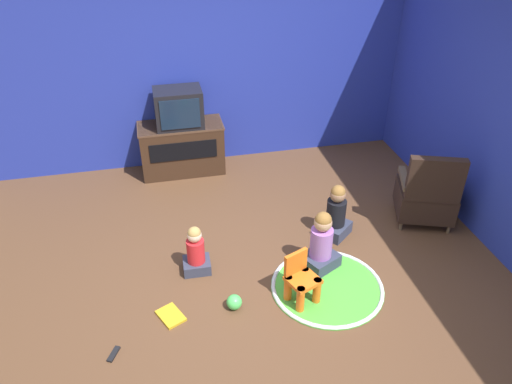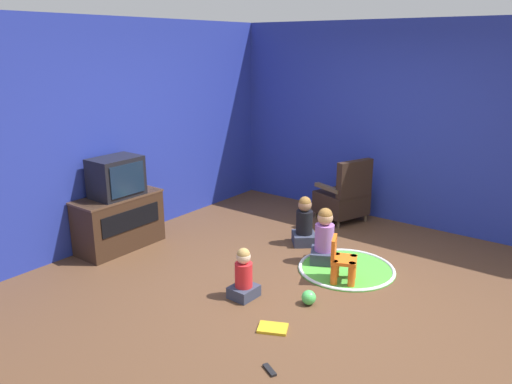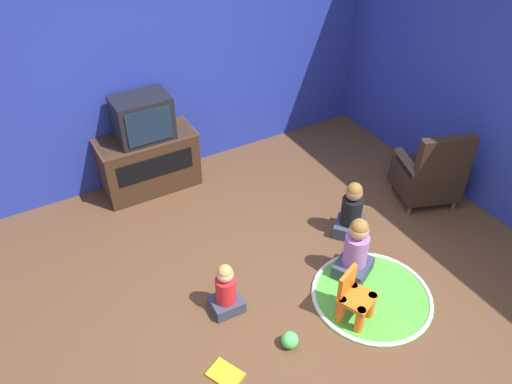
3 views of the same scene
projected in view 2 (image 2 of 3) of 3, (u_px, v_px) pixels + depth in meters
ground_plane at (309, 283)px, 5.08m from camera, size 30.00×30.00×0.00m
wall_back at (115, 132)px, 5.98m from camera, size 5.43×0.12×2.64m
wall_right at (420, 126)px, 6.41m from camera, size 0.12×5.65×2.64m
tv_cabinet at (119, 221)px, 5.88m from camera, size 1.03×0.46×0.64m
television at (116, 177)px, 5.71m from camera, size 0.56×0.41×0.46m
black_armchair at (344, 197)px, 6.76m from camera, size 0.73×0.71×0.88m
yellow_kid_chair at (342, 263)px, 5.05m from camera, size 0.33×0.33×0.48m
play_mat at (346, 269)px, 5.38m from camera, size 1.04×1.04×0.04m
child_watching_left at (244, 276)px, 4.74m from camera, size 0.26×0.23×0.51m
child_watching_center at (304, 224)px, 6.01m from camera, size 0.41×0.40×0.60m
child_watching_right at (324, 239)px, 5.49m from camera, size 0.41×0.40×0.63m
toy_ball at (309, 297)px, 4.65m from camera, size 0.14×0.14×0.14m
book at (273, 328)px, 4.25m from camera, size 0.27×0.30×0.02m
remote_control at (270, 370)px, 3.71m from camera, size 0.11×0.15×0.02m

